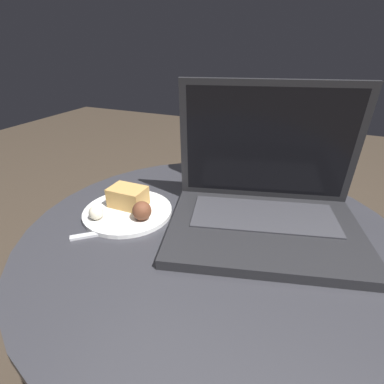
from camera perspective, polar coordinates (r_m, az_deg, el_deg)
table at (r=0.69m, az=3.46°, el=-19.04°), size 0.71×0.71×0.55m
laptop at (r=0.59m, az=13.79°, el=-1.40°), size 0.40×0.33×0.26m
beer_glass at (r=0.72m, az=5.95°, el=10.78°), size 0.07×0.07×0.25m
snack_plate at (r=0.64m, az=-12.11°, el=-2.81°), size 0.18×0.18×0.05m
fork at (r=0.59m, az=-12.74°, el=-6.92°), size 0.14×0.12×0.00m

